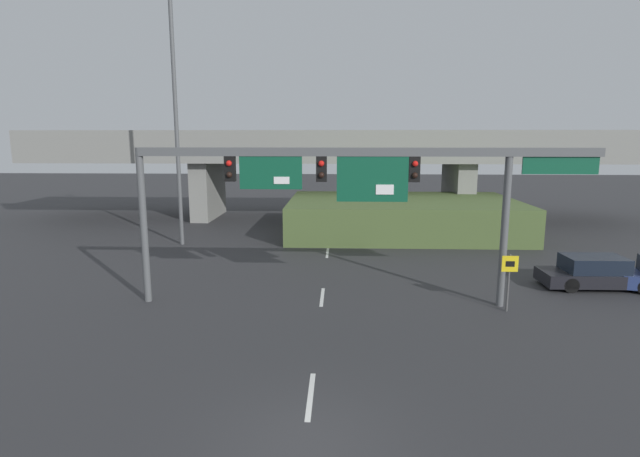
# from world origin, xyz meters

# --- Properties ---
(ground_plane) EXTENTS (160.00, 160.00, 0.00)m
(ground_plane) POSITION_xyz_m (0.00, 0.00, 0.00)
(ground_plane) COLOR #2D2D30
(lane_markings) EXTENTS (0.14, 26.24, 0.01)m
(lane_markings) POSITION_xyz_m (0.00, 13.84, 0.00)
(lane_markings) COLOR silver
(lane_markings) RESTS_ON ground
(signal_gantry) EXTENTS (17.36, 0.44, 6.07)m
(signal_gantry) POSITION_xyz_m (1.12, 9.06, 4.97)
(signal_gantry) COLOR #515456
(signal_gantry) RESTS_ON ground
(speed_limit_sign) EXTENTS (0.60, 0.11, 2.20)m
(speed_limit_sign) POSITION_xyz_m (7.00, 8.43, 1.44)
(speed_limit_sign) COLOR #4C4C4C
(speed_limit_sign) RESTS_ON ground
(highway_light_pole_near) EXTENTS (0.70, 0.36, 16.21)m
(highway_light_pole_near) POSITION_xyz_m (-8.96, 19.80, 8.49)
(highway_light_pole_near) COLOR #515456
(highway_light_pole_near) RESTS_ON ground
(overpass_bridge) EXTENTS (47.40, 7.66, 6.97)m
(overpass_bridge) POSITION_xyz_m (-0.00, 30.36, 4.98)
(overpass_bridge) COLOR gray
(overpass_bridge) RESTS_ON ground
(grass_embankment) EXTENTS (15.21, 9.95, 2.32)m
(grass_embankment) POSITION_xyz_m (4.94, 24.05, 1.16)
(grass_embankment) COLOR #4C6033
(grass_embankment) RESTS_ON ground
(parked_sedan_near_right) EXTENTS (4.79, 1.88, 1.38)m
(parked_sedan_near_right) POSITION_xyz_m (11.85, 11.72, 0.64)
(parked_sedan_near_right) COLOR black
(parked_sedan_near_right) RESTS_ON ground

